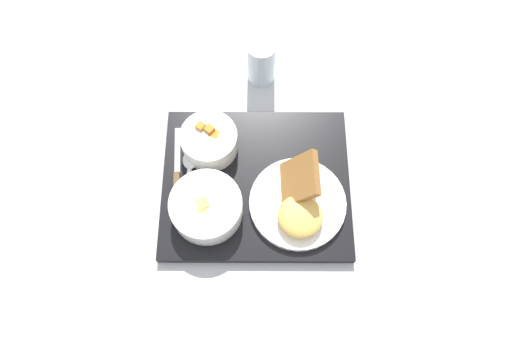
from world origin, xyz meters
TOP-DOWN VIEW (x-y plane):
  - ground_plane at (0.00, 0.00)m, footprint 4.00×4.00m
  - serving_tray at (0.00, 0.00)m, footprint 0.40×0.34m
  - bowl_salad at (-0.10, 0.08)m, footprint 0.12×0.12m
  - bowl_soup at (-0.09, -0.07)m, footprint 0.14×0.14m
  - plate_main at (0.09, -0.05)m, footprint 0.19×0.19m
  - knife at (-0.16, 0.00)m, footprint 0.03×0.17m
  - spoon at (-0.14, 0.02)m, footprint 0.03×0.17m
  - glass_water at (0.00, 0.27)m, footprint 0.06×0.06m

SIDE VIEW (x-z plane):
  - ground_plane at x=0.00m, z-range 0.00..0.00m
  - serving_tray at x=0.00m, z-range 0.00..0.02m
  - knife at x=-0.16m, z-range 0.02..0.03m
  - spoon at x=-0.14m, z-range 0.02..0.03m
  - plate_main at x=0.09m, z-range 0.00..0.08m
  - bowl_soup at x=-0.09m, z-range 0.02..0.08m
  - glass_water at x=0.00m, z-range -0.01..0.11m
  - bowl_salad at x=-0.10m, z-range 0.02..0.08m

